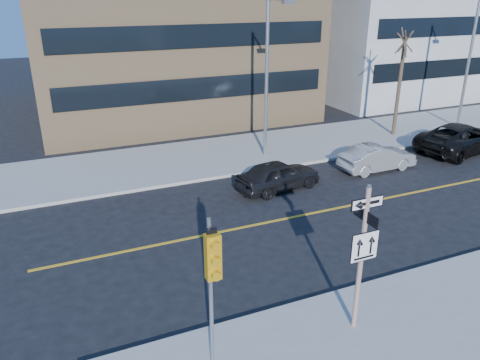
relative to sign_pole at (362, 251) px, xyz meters
name	(u,v)px	position (x,y,z in m)	size (l,w,h in m)	color
ground	(305,280)	(0.00, 2.51, -2.44)	(120.00, 120.00, 0.00)	black
far_sidewalk	(445,124)	(18.00, 14.51, -2.36)	(66.00, 6.00, 0.15)	gray
road_centerline	(478,179)	(12.00, 6.51, -2.43)	(40.00, 0.14, 0.01)	gold
sign_pole	(362,251)	(0.00, 0.00, 0.00)	(0.92, 0.92, 4.06)	beige
traffic_signal	(213,269)	(-4.00, -0.15, 0.59)	(0.32, 0.45, 4.00)	gray
parked_car_a	(278,175)	(2.58, 9.29, -1.75)	(4.00, 1.61, 1.36)	black
parked_car_b	(377,158)	(8.29, 9.51, -1.78)	(3.98, 1.39, 1.31)	gray
parked_car_c	(462,138)	(14.48, 10.00, -1.64)	(5.75, 2.65, 1.60)	black
streetlight_a	(269,69)	(4.00, 13.27, 2.32)	(0.55, 2.25, 8.00)	gray
streetlight_b	(473,55)	(18.00, 13.27, 2.32)	(0.55, 2.25, 8.00)	gray
street_tree_west	(404,45)	(13.00, 13.81, 3.09)	(1.80, 1.80, 6.35)	#32261D
building_grey_mid	(406,1)	(24.00, 26.51, 5.06)	(20.00, 16.00, 15.00)	#9C9FA1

